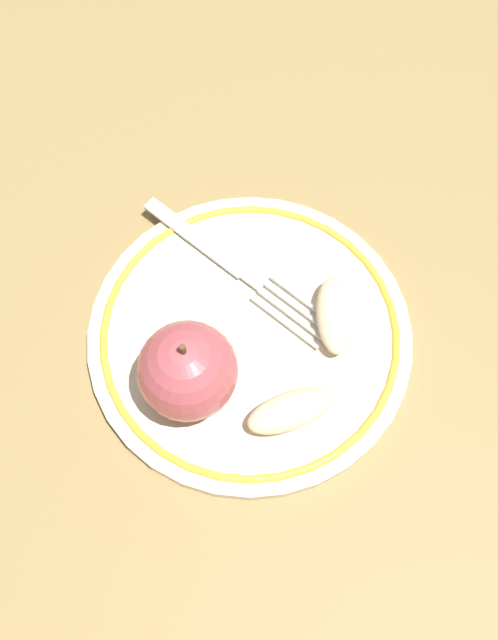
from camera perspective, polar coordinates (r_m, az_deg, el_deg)
name	(u,v)px	position (r m, az deg, el deg)	size (l,w,h in m)	color
ground_plane	(255,332)	(0.56, 0.48, -0.93)	(2.00, 2.00, 0.00)	olive
plate	(249,334)	(0.55, 0.00, -1.16)	(0.25, 0.25, 0.01)	beige
apple_red_whole	(188,371)	(0.49, -4.94, -4.08)	(0.07, 0.07, 0.08)	#B64C53
apple_slice_front	(290,411)	(0.51, 3.28, -7.27)	(0.06, 0.03, 0.02)	beige
apple_slice_back	(335,315)	(0.54, 6.88, 0.39)	(0.06, 0.03, 0.02)	beige
fork	(229,263)	(0.57, -1.61, 4.58)	(0.19, 0.04, 0.00)	silver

